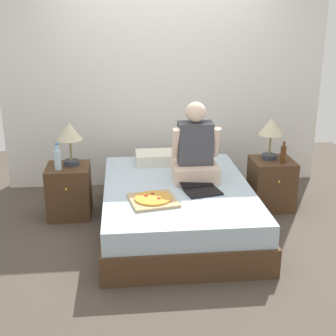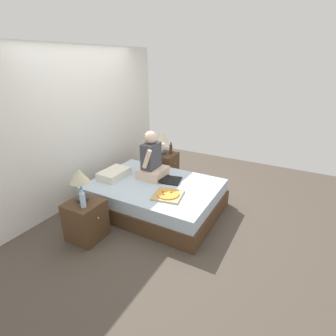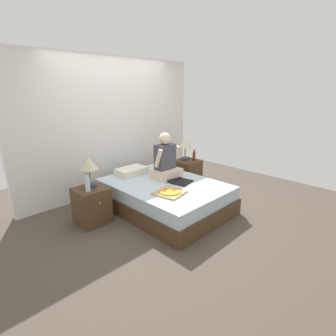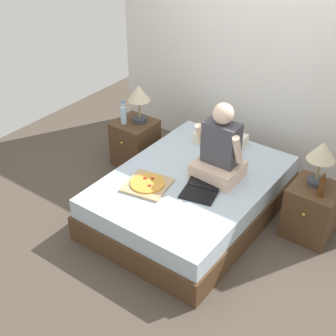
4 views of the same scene
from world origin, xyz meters
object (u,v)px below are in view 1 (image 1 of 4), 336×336
at_px(bed, 177,207).
at_px(laptop, 200,188).
at_px(beer_bottle, 283,154).
at_px(nightstand_left, 69,191).
at_px(lamp_on_right_nightstand, 271,129).
at_px(lamp_on_left_nightstand, 70,134).
at_px(water_bottle, 58,159).
at_px(person_seated, 195,152).
at_px(pizza_box, 153,200).
at_px(nightstand_right, 271,184).

xyz_separation_m(bed, laptop, (0.20, -0.15, 0.25)).
bearing_deg(laptop, beer_bottle, 26.97).
xyz_separation_m(nightstand_left, lamp_on_right_nightstand, (2.15, 0.05, 0.60)).
relative_size(bed, beer_bottle, 8.75).
xyz_separation_m(lamp_on_left_nightstand, lamp_on_right_nightstand, (2.11, 0.00, 0.00)).
distance_m(nightstand_left, lamp_on_right_nightstand, 2.23).
distance_m(lamp_on_left_nightstand, water_bottle, 0.28).
bearing_deg(person_seated, pizza_box, -129.90).
bearing_deg(nightstand_right, lamp_on_right_nightstand, 120.93).
distance_m(beer_bottle, laptop, 1.09).
xyz_separation_m(bed, lamp_on_right_nightstand, (1.06, 0.48, 0.65)).
bearing_deg(water_bottle, lamp_on_right_nightstand, 3.59).
bearing_deg(laptop, pizza_box, -154.20).
relative_size(nightstand_left, lamp_on_left_nightstand, 1.21).
relative_size(person_seated, laptop, 1.65).
distance_m(lamp_on_left_nightstand, nightstand_right, 2.22).
bearing_deg(person_seated, beer_bottle, 9.58).
xyz_separation_m(water_bottle, nightstand_right, (2.26, 0.09, -0.38)).
height_order(nightstand_right, person_seated, person_seated).
xyz_separation_m(nightstand_left, beer_bottle, (2.25, -0.10, 0.37)).
relative_size(water_bottle, lamp_on_right_nightstand, 0.61).
bearing_deg(beer_bottle, lamp_on_right_nightstand, 123.69).
xyz_separation_m(lamp_on_left_nightstand, pizza_box, (0.79, -0.86, -0.39)).
bearing_deg(laptop, lamp_on_right_nightstand, 36.63).
height_order(nightstand_left, lamp_on_left_nightstand, lamp_on_left_nightstand).
bearing_deg(pizza_box, water_bottle, 141.61).
xyz_separation_m(bed, lamp_on_left_nightstand, (-1.05, 0.48, 0.65)).
relative_size(lamp_on_left_nightstand, nightstand_right, 0.83).
height_order(nightstand_left, nightstand_right, same).
relative_size(bed, pizza_box, 4.30).
relative_size(water_bottle, person_seated, 0.35).
distance_m(nightstand_left, beer_bottle, 2.28).
distance_m(bed, person_seated, 0.58).
bearing_deg(person_seated, lamp_on_right_nightstand, 19.94).
height_order(bed, laptop, laptop).
height_order(lamp_on_left_nightstand, nightstand_right, lamp_on_left_nightstand).
bearing_deg(lamp_on_right_nightstand, beer_bottle, -56.31).
xyz_separation_m(nightstand_right, beer_bottle, (0.07, -0.10, 0.37)).
bearing_deg(laptop, person_seated, 90.77).
relative_size(lamp_on_left_nightstand, person_seated, 0.58).
distance_m(nightstand_left, person_seated, 1.40).
xyz_separation_m(bed, person_seated, (0.20, 0.17, 0.52)).
bearing_deg(pizza_box, nightstand_left, 135.66).
height_order(nightstand_right, beer_bottle, beer_bottle).
height_order(nightstand_left, water_bottle, water_bottle).
distance_m(lamp_on_left_nightstand, person_seated, 1.29).
distance_m(bed, beer_bottle, 1.28).
bearing_deg(bed, lamp_on_left_nightstand, 155.25).
bearing_deg(lamp_on_right_nightstand, lamp_on_left_nightstand, 180.00).
height_order(water_bottle, lamp_on_right_nightstand, lamp_on_right_nightstand).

